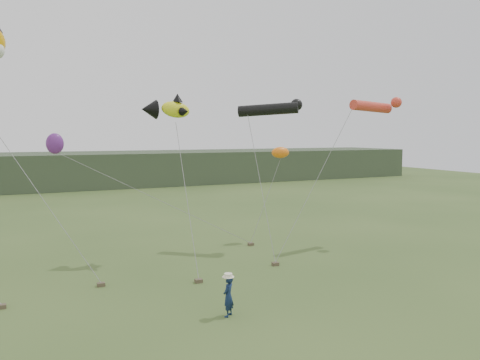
# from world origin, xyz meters

# --- Properties ---
(ground) EXTENTS (120.00, 120.00, 0.00)m
(ground) POSITION_xyz_m (0.00, 0.00, 0.00)
(ground) COLOR #385123
(ground) RESTS_ON ground
(headland) EXTENTS (90.00, 13.00, 4.00)m
(headland) POSITION_xyz_m (-3.11, 44.69, 1.92)
(headland) COLOR #2D3D28
(headland) RESTS_ON ground
(festival_attendant) EXTENTS (0.61, 0.60, 1.42)m
(festival_attendant) POSITION_xyz_m (-0.44, -0.13, 0.71)
(festival_attendant) COLOR #122143
(festival_attendant) RESTS_ON ground
(sandbag_anchors) EXTENTS (12.67, 5.27, 0.16)m
(sandbag_anchors) POSITION_xyz_m (-0.56, 5.22, 0.08)
(sandbag_anchors) COLOR brown
(sandbag_anchors) RESTS_ON ground
(fish_kite) EXTENTS (2.48, 1.65, 1.28)m
(fish_kite) POSITION_xyz_m (-0.14, 8.34, 7.50)
(fish_kite) COLOR yellow
(fish_kite) RESTS_ON ground
(tube_kites) EXTENTS (8.80, 3.89, 1.15)m
(tube_kites) POSITION_xyz_m (8.42, 7.57, 7.74)
(tube_kites) COLOR black
(tube_kites) RESTS_ON ground
(misc_kites) EXTENTS (13.27, 2.55, 1.46)m
(misc_kites) POSITION_xyz_m (0.57, 10.62, 5.49)
(misc_kites) COLOR orange
(misc_kites) RESTS_ON ground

